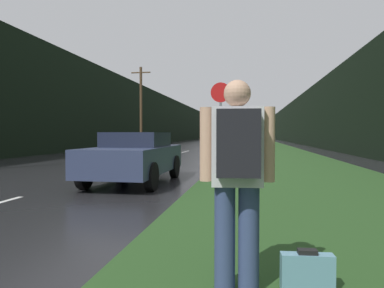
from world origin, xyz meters
The scene contains 13 objects.
grass_verge centered at (6.47, 40.00, 0.01)m, with size 6.00×240.00×0.02m, color #26471E.
lane_stripe_c centered at (0.00, 13.18, 0.00)m, with size 0.12×3.00×0.01m, color silver.
lane_stripe_d centered at (0.00, 20.18, 0.00)m, with size 0.12×3.00×0.01m, color silver.
lane_stripe_e centered at (0.00, 27.18, 0.00)m, with size 0.12×3.00×0.01m, color silver.
treeline_far_side centered at (-9.47, 50.00, 3.79)m, with size 2.00×140.00×7.57m, color black.
treeline_near_side centered at (12.47, 50.00, 3.25)m, with size 2.00×140.00×6.51m, color black.
utility_pole_far centered at (-4.94, 31.27, 3.89)m, with size 1.80×0.24×7.52m.
stop_sign centered at (4.01, 12.00, 1.82)m, with size 0.64×0.07×3.04m.
hitchhiker_with_backpack centered at (4.84, 3.86, 1.05)m, with size 0.64×0.45×1.84m.
suitcase centered at (5.43, 3.99, 0.18)m, with size 0.45×0.15×0.38m.
car_passing_near centered at (1.74, 10.21, 0.74)m, with size 1.94×4.17×1.42m.
car_passing_far centered at (1.74, 32.99, 0.71)m, with size 2.04×4.62×1.39m.
car_oncoming centered at (-1.74, 55.93, 0.75)m, with size 2.01×4.46×1.51m.
Camera 1 is at (4.94, 0.95, 1.38)m, focal length 32.00 mm.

